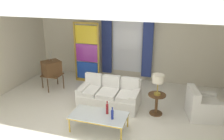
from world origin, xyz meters
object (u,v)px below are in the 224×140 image
Objects in this scene: table_lamp_brass at (158,79)px; bottle_blue_decanter at (112,114)px; coffee_table at (99,116)px; bottle_crystal_tall at (107,109)px; couch_white_long at (110,95)px; armchair_white at (201,107)px; peacock_figurine at (92,81)px; round_side_table at (157,102)px; stained_glass_divider at (87,54)px; vintage_tv at (52,69)px.

bottle_blue_decanter is at bearing -125.28° from table_lamp_brass.
bottle_crystal_tall reaches higher than coffee_table.
couch_white_long reaches higher than bottle_blue_decanter.
armchair_white is 3.68m from peacock_figurine.
round_side_table is at bearing -26.70° from peacock_figurine.
peacock_figurine is at bearing 133.50° from couch_white_long.
couch_white_long is 2.94× the size of peacock_figurine.
stained_glass_divider is at bearing 160.43° from armchair_white.
couch_white_long is 1.51m from bottle_blue_decanter.
bottle_crystal_tall is 1.52m from round_side_table.
bottle_blue_decanter is 1.54m from round_side_table.
round_side_table is (1.39, -0.15, 0.05)m from couch_white_long.
bottle_blue_decanter is 0.53× the size of round_side_table.
stained_glass_divider is at bearing 149.41° from table_lamp_brass.
couch_white_long is 1.31× the size of vintage_tv.
couch_white_long is 1.29× the size of coffee_table.
coffee_table is at bearing -61.90° from stained_glass_divider.
couch_white_long is at bearing -13.01° from vintage_tv.
stained_glass_divider is 3.25m from round_side_table.
coffee_table is 4.34× the size of bottle_blue_decanter.
vintage_tv is (-2.24, 0.52, 0.42)m from couch_white_long.
bottle_crystal_tall is 0.26× the size of vintage_tv.
armchair_white is at bearing 35.62° from bottle_blue_decanter.
vintage_tv is 2.26× the size of round_side_table.
armchair_white is at bearing 1.60° from couch_white_long.
couch_white_long is at bearing -178.40° from armchair_white.
coffee_table is 2.79m from armchair_white.
couch_white_long is 1.28m from bottle_crystal_tall.
vintage_tv is (-2.75, 1.92, 0.19)m from bottle_blue_decanter.
stained_glass_divider reaches higher than couch_white_long.
table_lamp_brass is at bearing 44.69° from bottle_crystal_tall.
armchair_white reaches higher than bottle_crystal_tall.
bottle_blue_decanter reaches higher than coffee_table.
vintage_tv reaches higher than peacock_figurine.
bottle_blue_decanter is at bearing -45.21° from bottle_crystal_tall.
stained_glass_divider reaches higher than table_lamp_brass.
bottle_blue_decanter is at bearing -12.14° from coffee_table.
coffee_table is 0.62× the size of stained_glass_divider.
vintage_tv is at bearing 145.96° from bottle_crystal_tall.
armchair_white is at bearing 29.79° from bottle_crystal_tall.
vintage_tv reaches higher than bottle_crystal_tall.
couch_white_long is at bearing 104.73° from bottle_crystal_tall.
bottle_blue_decanter is 0.92× the size of bottle_crystal_tall.
bottle_crystal_tall is at bearing -34.04° from vintage_tv.
bottle_blue_decanter is at bearing -125.28° from round_side_table.
armchair_white is at bearing 10.91° from table_lamp_brass.
vintage_tv is 3.71m from round_side_table.
vintage_tv reaches higher than table_lamp_brass.
table_lamp_brass reaches higher than couch_white_long.
couch_white_long is 2.12m from stained_glass_divider.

